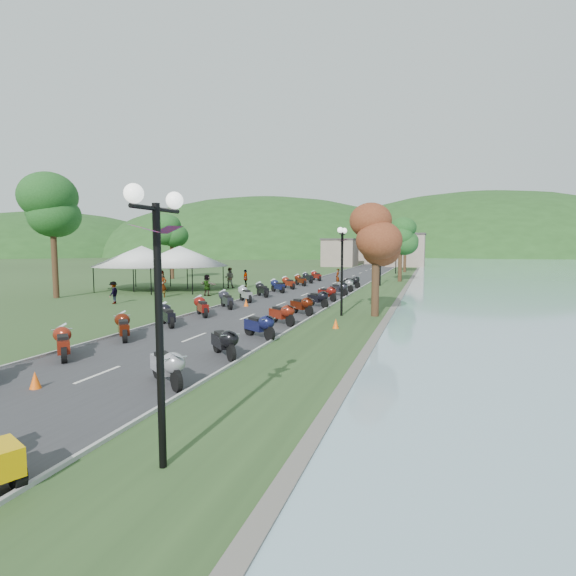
% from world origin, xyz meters
% --- Properties ---
extents(road, '(7.00, 120.00, 0.02)m').
position_xyz_m(road, '(0.00, 40.00, 0.01)').
color(road, '#343436').
rests_on(road, ground).
extents(hills_backdrop, '(360.00, 120.00, 76.00)m').
position_xyz_m(hills_backdrop, '(0.00, 200.00, 0.00)').
color(hills_backdrop, '#285621').
rests_on(hills_backdrop, ground).
extents(far_building, '(18.00, 16.00, 5.00)m').
position_xyz_m(far_building, '(-2.00, 85.00, 2.50)').
color(far_building, gray).
rests_on(far_building, ground).
extents(moto_row_left, '(2.60, 49.59, 1.10)m').
position_xyz_m(moto_row_left, '(-2.69, 18.81, 0.55)').
color(moto_row_left, '#331411').
rests_on(moto_row_left, ground).
extents(moto_row_right, '(2.60, 33.69, 1.10)m').
position_xyz_m(moto_row_right, '(2.71, 19.45, 0.55)').
color(moto_row_right, '#331411').
rests_on(moto_row_right, ground).
extents(streetlamp_near, '(1.40, 1.40, 5.00)m').
position_xyz_m(streetlamp_near, '(5.30, -0.48, 2.50)').
color(streetlamp_near, black).
rests_on(streetlamp_near, ground).
extents(vendor_tent_main, '(5.74, 5.74, 4.00)m').
position_xyz_m(vendor_tent_main, '(-11.75, 28.24, 2.00)').
color(vendor_tent_main, silver).
rests_on(vendor_tent_main, ground).
extents(vendor_tent_side, '(5.72, 5.72, 4.00)m').
position_xyz_m(vendor_tent_side, '(-14.76, 26.86, 2.00)').
color(vendor_tent_side, silver).
rests_on(vendor_tent_side, ground).
extents(tree_park_left, '(4.08, 4.08, 11.33)m').
position_xyz_m(tree_park_left, '(-17.72, 20.05, 5.66)').
color(tree_park_left, '#235F22').
rests_on(tree_park_left, ground).
extents(tree_lakeside, '(2.46, 2.46, 6.83)m').
position_xyz_m(tree_lakeside, '(6.85, 18.43, 3.42)').
color(tree_lakeside, '#235F22').
rests_on(tree_lakeside, ground).
extents(pedestrian_a, '(0.87, 0.80, 1.95)m').
position_xyz_m(pedestrian_a, '(-10.05, 22.76, 0.00)').
color(pedestrian_a, slate).
rests_on(pedestrian_a, ground).
extents(pedestrian_b, '(1.03, 0.70, 1.95)m').
position_xyz_m(pedestrian_b, '(-8.41, 31.50, 0.00)').
color(pedestrian_b, slate).
rests_on(pedestrian_b, ground).
extents(pedestrian_c, '(0.66, 1.09, 1.57)m').
position_xyz_m(pedestrian_c, '(-11.13, 18.49, 0.00)').
color(pedestrian_c, slate).
rests_on(pedestrian_c, ground).
extents(traffic_cone_near, '(0.33, 0.33, 0.51)m').
position_xyz_m(traffic_cone_near, '(-0.74, 2.33, 0.25)').
color(traffic_cone_near, '#F2590C').
rests_on(traffic_cone_near, ground).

